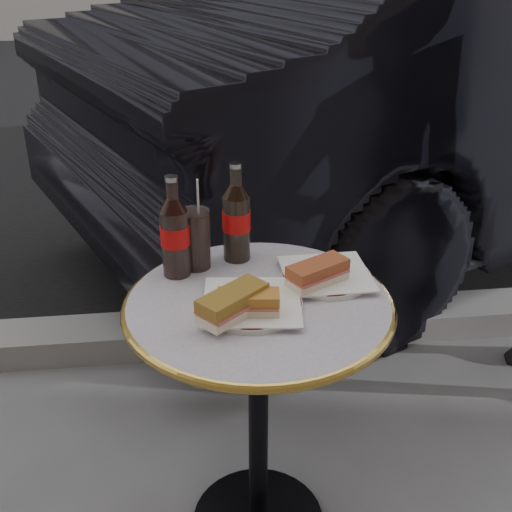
{
  "coord_description": "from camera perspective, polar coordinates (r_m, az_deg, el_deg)",
  "views": [
    {
      "loc": [
        -0.15,
        -1.24,
        1.49
      ],
      "look_at": [
        0.0,
        0.05,
        0.82
      ],
      "focal_mm": 45.0,
      "sensor_mm": 36.0,
      "label": 1
    }
  ],
  "objects": [
    {
      "name": "plate_left",
      "position": [
        1.43,
        -0.38,
        -4.36
      ],
      "size": [
        0.28,
        0.28,
        0.01
      ],
      "primitive_type": "cylinder",
      "rotation": [
        0.0,
        0.0,
        -0.29
      ],
      "color": "silver",
      "rests_on": "bistro_table"
    },
    {
      "name": "cola_bottle_right",
      "position": [
        1.59,
        -1.76,
        3.92
      ],
      "size": [
        0.08,
        0.08,
        0.26
      ],
      "primitive_type": null,
      "rotation": [
        0.0,
        0.0,
        -0.06
      ],
      "color": "black",
      "rests_on": "bistro_table"
    },
    {
      "name": "cola_glass",
      "position": [
        1.58,
        -5.41,
        1.52
      ],
      "size": [
        0.1,
        0.1,
        0.15
      ],
      "primitive_type": "cylinder",
      "rotation": [
        0.0,
        0.0,
        -0.34
      ],
      "color": "black",
      "rests_on": "bistro_table"
    },
    {
      "name": "parked_car",
      "position": [
        3.81,
        21.32,
        14.65
      ],
      "size": [
        3.48,
        4.99,
        1.56
      ],
      "primitive_type": "imported",
      "rotation": [
        0.0,
        0.0,
        2.0
      ],
      "color": "black",
      "rests_on": "ground"
    },
    {
      "name": "cola_bottle_left",
      "position": [
        1.53,
        -7.27,
        2.61
      ],
      "size": [
        0.09,
        0.09,
        0.25
      ],
      "primitive_type": null,
      "rotation": [
        0.0,
        0.0,
        -0.42
      ],
      "color": "black",
      "rests_on": "bistro_table"
    },
    {
      "name": "asphalt_road",
      "position": [
        6.42,
        -5.37,
        13.64
      ],
      "size": [
        40.0,
        8.0,
        0.0
      ],
      "primitive_type": "cube",
      "color": "black",
      "rests_on": "ground"
    },
    {
      "name": "plate_right",
      "position": [
        1.56,
        6.25,
        -1.81
      ],
      "size": [
        0.25,
        0.25,
        0.01
      ],
      "primitive_type": "cylinder",
      "rotation": [
        0.0,
        0.0,
        -0.16
      ],
      "color": "white",
      "rests_on": "bistro_table"
    },
    {
      "name": "sandwich_left_a",
      "position": [
        1.37,
        -2.08,
        -4.35
      ],
      "size": [
        0.17,
        0.16,
        0.06
      ],
      "primitive_type": "cube",
      "rotation": [
        0.0,
        0.0,
        0.71
      ],
      "color": "olive",
      "rests_on": "plate_left"
    },
    {
      "name": "sandwich_left_b",
      "position": [
        1.38,
        -0.7,
        -4.26
      ],
      "size": [
        0.14,
        0.08,
        0.05
      ],
      "primitive_type": "cube",
      "rotation": [
        0.0,
        0.0,
        -0.12
      ],
      "color": "#B6742E",
      "rests_on": "plate_left"
    },
    {
      "name": "sandwich_right",
      "position": [
        1.5,
        5.49,
        -1.61
      ],
      "size": [
        0.16,
        0.13,
        0.05
      ],
      "primitive_type": "cube",
      "rotation": [
        0.0,
        0.0,
        0.51
      ],
      "color": "#9B4927",
      "rests_on": "plate_right"
    },
    {
      "name": "curb",
      "position": [
        2.58,
        -2.24,
        -6.67
      ],
      "size": [
        40.0,
        0.2,
        0.12
      ],
      "primitive_type": "cube",
      "color": "gray",
      "rests_on": "ground"
    },
    {
      "name": "bistro_table",
      "position": [
        1.68,
        0.21,
        -14.7
      ],
      "size": [
        0.62,
        0.62,
        0.73
      ],
      "primitive_type": null,
      "color": "#BAB2C4",
      "rests_on": "ground"
    }
  ]
}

